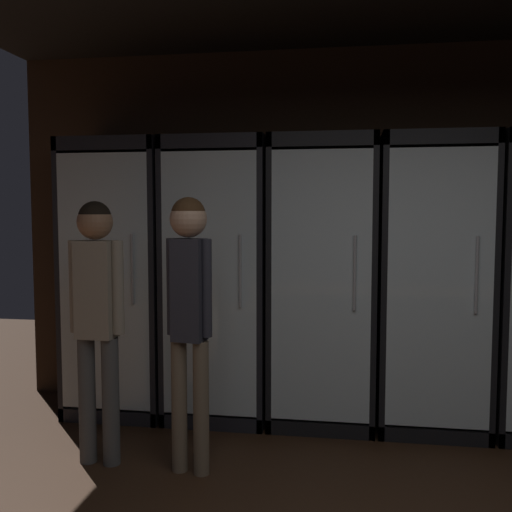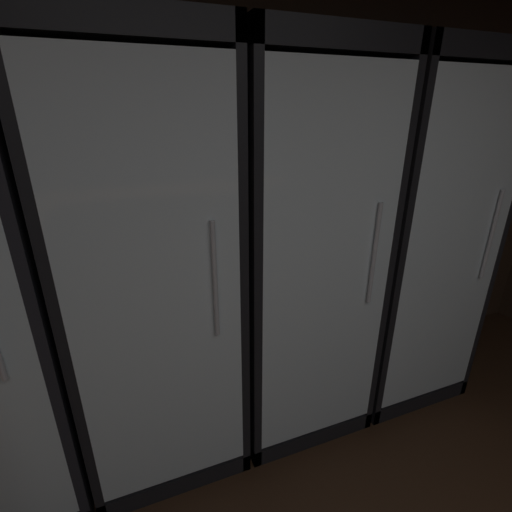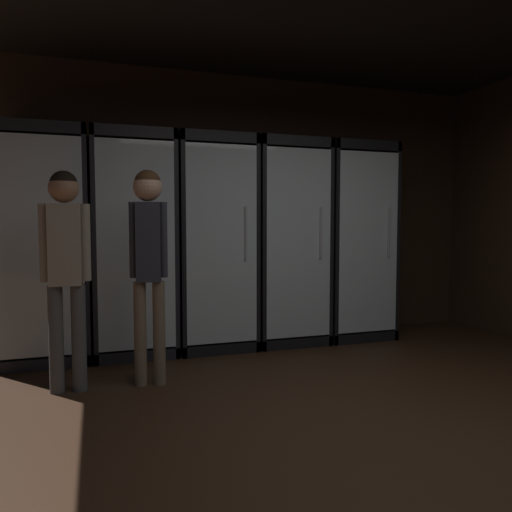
% 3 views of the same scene
% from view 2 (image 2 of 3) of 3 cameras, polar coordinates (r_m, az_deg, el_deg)
% --- Properties ---
extents(wall_back, '(6.00, 0.06, 2.80)m').
position_cam_2_polar(wall_back, '(2.13, -3.92, 11.49)').
color(wall_back, '#382619').
rests_on(wall_back, ground).
extents(cooler_center, '(0.75, 0.67, 2.09)m').
position_cam_2_polar(cooler_center, '(1.84, -16.25, -3.65)').
color(cooler_center, black).
rests_on(cooler_center, ground).
extents(cooler_right, '(0.75, 0.67, 2.09)m').
position_cam_2_polar(cooler_right, '(2.03, 5.87, -0.04)').
color(cooler_right, black).
rests_on(cooler_right, ground).
extents(cooler_far_right, '(0.75, 0.67, 2.09)m').
position_cam_2_polar(cooler_far_right, '(2.47, 22.07, 2.31)').
color(cooler_far_right, black).
rests_on(cooler_far_right, ground).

